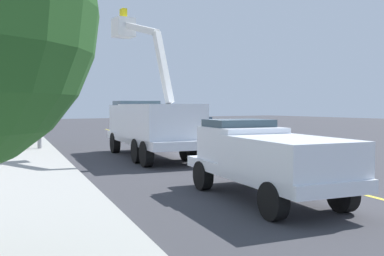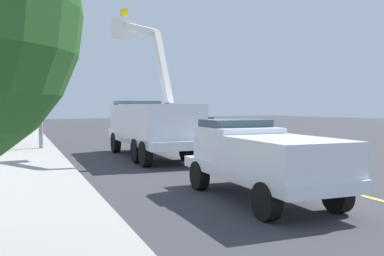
{
  "view_description": "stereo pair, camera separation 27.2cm",
  "coord_description": "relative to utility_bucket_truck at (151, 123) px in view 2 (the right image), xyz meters",
  "views": [
    {
      "loc": [
        -17.71,
        12.4,
        2.48
      ],
      "look_at": [
        -0.58,
        1.25,
        1.4
      ],
      "focal_mm": 40.84,
      "sensor_mm": 36.0,
      "label": 1
    },
    {
      "loc": [
        -17.85,
        12.17,
        2.48
      ],
      "look_at": [
        -0.58,
        1.25,
        1.4
      ],
      "focal_mm": 40.84,
      "sensor_mm": 36.0,
      "label": 2
    }
  ],
  "objects": [
    {
      "name": "ground",
      "position": [
        -0.55,
        -2.84,
        -1.62
      ],
      "size": [
        120.0,
        120.0,
        0.0
      ],
      "primitive_type": "plane",
      "color": "#38383D"
    },
    {
      "name": "sidewalk_far_side",
      "position": [
        1.0,
        5.57,
        -1.56
      ],
      "size": [
        59.66,
        14.41,
        0.12
      ],
      "primitive_type": "cube",
      "rotation": [
        0.0,
        0.0,
        -0.18
      ],
      "color": "#9E9E99",
      "rests_on": "ground"
    },
    {
      "name": "lane_centre_stripe",
      "position": [
        -0.55,
        -2.84,
        -1.61
      ],
      "size": [
        49.2,
        9.22,
        0.01
      ],
      "primitive_type": "cube",
      "rotation": [
        0.0,
        0.0,
        -0.18
      ],
      "color": "yellow",
      "rests_on": "ground"
    },
    {
      "name": "utility_bucket_truck",
      "position": [
        0.0,
        0.0,
        0.0
      ],
      "size": [
        8.52,
        3.94,
        7.09
      ],
      "color": "white",
      "rests_on": "ground"
    },
    {
      "name": "service_pickup_truck",
      "position": [
        -9.84,
        1.79,
        -0.5
      ],
      "size": [
        5.89,
        3.08,
        2.06
      ],
      "color": "white",
      "rests_on": "ground"
    },
    {
      "name": "passing_minivan",
      "position": [
        6.66,
        -6.58,
        -0.64
      ],
      "size": [
        5.06,
        2.74,
        1.69
      ],
      "color": "navy",
      "rests_on": "ground"
    },
    {
      "name": "traffic_cone_mid_front",
      "position": [
        -4.86,
        -0.8,
        -1.24
      ],
      "size": [
        0.4,
        0.4,
        0.77
      ],
      "color": "black",
      "rests_on": "ground"
    },
    {
      "name": "traffic_cone_mid_rear",
      "position": [
        3.78,
        -2.84,
        -1.21
      ],
      "size": [
        0.4,
        0.4,
        0.83
      ],
      "color": "black",
      "rests_on": "ground"
    },
    {
      "name": "traffic_signal_mast",
      "position": [
        4.05,
        3.97,
        3.6
      ],
      "size": [
        7.11,
        1.48,
        7.68
      ],
      "color": "gray",
      "rests_on": "ground"
    },
    {
      "name": "street_tree_right",
      "position": [
        8.4,
        5.06,
        2.44
      ],
      "size": [
        4.26,
        4.26,
        6.19
      ],
      "color": "brown",
      "rests_on": "ground"
    }
  ]
}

